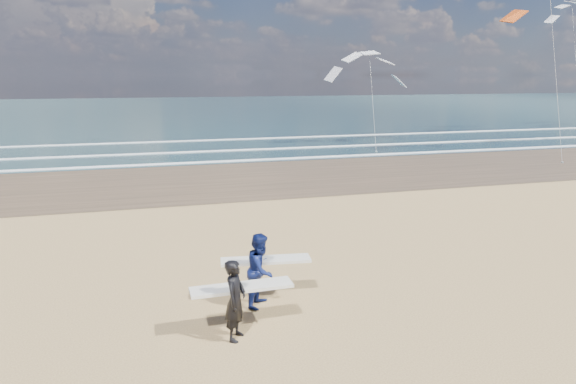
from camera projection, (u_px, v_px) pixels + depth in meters
name	position (u px, v px, depth m)	size (l,w,h in m)	color
wet_sand_strip	(494.00, 162.00, 32.57)	(220.00, 12.00, 0.01)	#493927
ocean	(279.00, 109.00, 83.27)	(220.00, 100.00, 0.02)	#1B343B
foam_breakers	(415.00, 142.00, 42.04)	(220.00, 11.70, 0.05)	white
surfer_near	(236.00, 298.00, 10.69)	(2.21, 1.01, 1.74)	black
surfer_far	(261.00, 269.00, 12.25)	(2.25, 1.30, 1.79)	#0D184E
kite_0	(553.00, 42.00, 33.24)	(6.78, 4.85, 12.91)	slate
kite_1	(371.00, 82.00, 38.60)	(6.60, 4.83, 8.37)	slate
kite_5	(576.00, 57.00, 48.28)	(5.28, 4.68, 13.26)	slate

